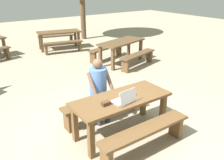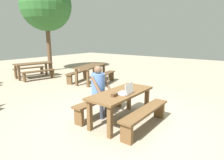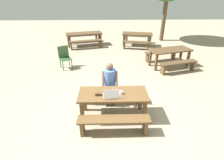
{
  "view_description": "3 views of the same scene",
  "coord_description": "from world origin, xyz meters",
  "px_view_note": "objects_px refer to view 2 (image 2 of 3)",
  "views": [
    {
      "loc": [
        -2.3,
        -2.98,
        2.58
      ],
      "look_at": [
        -0.02,
        0.25,
        0.97
      ],
      "focal_mm": 38.91,
      "sensor_mm": 36.0,
      "label": 1
    },
    {
      "loc": [
        -3.51,
        -2.37,
        1.94
      ],
      "look_at": [
        -0.02,
        0.25,
        0.97
      ],
      "focal_mm": 30.77,
      "sensor_mm": 36.0,
      "label": 2
    },
    {
      "loc": [
        -0.13,
        -3.76,
        3.13
      ],
      "look_at": [
        -0.02,
        0.25,
        0.97
      ],
      "focal_mm": 28.24,
      "sensor_mm": 36.0,
      "label": 3
    }
  ],
  "objects_px": {
    "laptop": "(126,91)",
    "picnic_table_distant": "(33,66)",
    "picnic_table_mid": "(91,68)",
    "tree_left": "(46,6)",
    "picnic_table_front": "(121,97)",
    "person_seated": "(99,87)",
    "small_pouch": "(114,95)",
    "coffee_mug": "(127,88)"
  },
  "relations": [
    {
      "from": "laptop",
      "to": "tree_left",
      "type": "relative_size",
      "value": 0.07
    },
    {
      "from": "laptop",
      "to": "picnic_table_distant",
      "type": "distance_m",
      "value": 6.64
    },
    {
      "from": "tree_left",
      "to": "laptop",
      "type": "bearing_deg",
      "value": -114.27
    },
    {
      "from": "coffee_mug",
      "to": "picnic_table_front",
      "type": "bearing_deg",
      "value": 170.01
    },
    {
      "from": "picnic_table_mid",
      "to": "tree_left",
      "type": "xyz_separation_m",
      "value": [
        0.81,
        4.07,
        3.05
      ]
    },
    {
      "from": "picnic_table_front",
      "to": "picnic_table_distant",
      "type": "bearing_deg",
      "value": 75.76
    },
    {
      "from": "coffee_mug",
      "to": "picnic_table_distant",
      "type": "distance_m",
      "value": 6.45
    },
    {
      "from": "picnic_table_front",
      "to": "coffee_mug",
      "type": "xyz_separation_m",
      "value": [
        0.2,
        -0.04,
        0.16
      ]
    },
    {
      "from": "person_seated",
      "to": "picnic_table_mid",
      "type": "xyz_separation_m",
      "value": [
        2.61,
        2.71,
        -0.12
      ]
    },
    {
      "from": "laptop",
      "to": "picnic_table_distant",
      "type": "relative_size",
      "value": 0.21
    },
    {
      "from": "coffee_mug",
      "to": "picnic_table_mid",
      "type": "relative_size",
      "value": 0.05
    },
    {
      "from": "picnic_table_mid",
      "to": "picnic_table_distant",
      "type": "height_order",
      "value": "picnic_table_mid"
    },
    {
      "from": "person_seated",
      "to": "tree_left",
      "type": "bearing_deg",
      "value": 63.24
    },
    {
      "from": "picnic_table_mid",
      "to": "tree_left",
      "type": "distance_m",
      "value": 5.15
    },
    {
      "from": "picnic_table_front",
      "to": "small_pouch",
      "type": "bearing_deg",
      "value": -168.14
    },
    {
      "from": "picnic_table_distant",
      "to": "tree_left",
      "type": "distance_m",
      "value": 3.71
    },
    {
      "from": "laptop",
      "to": "coffee_mug",
      "type": "bearing_deg",
      "value": -159.48
    },
    {
      "from": "laptop",
      "to": "coffee_mug",
      "type": "height_order",
      "value": "laptop"
    },
    {
      "from": "picnic_table_front",
      "to": "picnic_table_mid",
      "type": "distance_m",
      "value": 4.17
    },
    {
      "from": "person_seated",
      "to": "picnic_table_distant",
      "type": "xyz_separation_m",
      "value": [
        1.67,
        5.66,
        -0.15
      ]
    },
    {
      "from": "small_pouch",
      "to": "picnic_table_distant",
      "type": "relative_size",
      "value": 0.08
    },
    {
      "from": "picnic_table_front",
      "to": "person_seated",
      "type": "bearing_deg",
      "value": 97.22
    },
    {
      "from": "person_seated",
      "to": "picnic_table_distant",
      "type": "height_order",
      "value": "person_seated"
    },
    {
      "from": "laptop",
      "to": "tree_left",
      "type": "height_order",
      "value": "tree_left"
    },
    {
      "from": "laptop",
      "to": "person_seated",
      "type": "distance_m",
      "value": 0.77
    },
    {
      "from": "small_pouch",
      "to": "coffee_mug",
      "type": "distance_m",
      "value": 0.57
    },
    {
      "from": "laptop",
      "to": "coffee_mug",
      "type": "xyz_separation_m",
      "value": [
        0.26,
        0.13,
        -0.01
      ]
    },
    {
      "from": "small_pouch",
      "to": "picnic_table_distant",
      "type": "distance_m",
      "value": 6.64
    },
    {
      "from": "laptop",
      "to": "coffee_mug",
      "type": "relative_size",
      "value": 4.24
    },
    {
      "from": "picnic_table_front",
      "to": "small_pouch",
      "type": "relative_size",
      "value": 11.79
    },
    {
      "from": "small_pouch",
      "to": "tree_left",
      "type": "distance_m",
      "value": 8.83
    },
    {
      "from": "small_pouch",
      "to": "picnic_table_mid",
      "type": "distance_m",
      "value": 4.46
    },
    {
      "from": "small_pouch",
      "to": "picnic_table_mid",
      "type": "height_order",
      "value": "small_pouch"
    },
    {
      "from": "picnic_table_front",
      "to": "coffee_mug",
      "type": "height_order",
      "value": "coffee_mug"
    },
    {
      "from": "picnic_table_front",
      "to": "laptop",
      "type": "relative_size",
      "value": 4.6
    },
    {
      "from": "picnic_table_front",
      "to": "coffee_mug",
      "type": "distance_m",
      "value": 0.26
    },
    {
      "from": "picnic_table_distant",
      "to": "small_pouch",
      "type": "bearing_deg",
      "value": -95.53
    },
    {
      "from": "picnic_table_front",
      "to": "picnic_table_distant",
      "type": "height_order",
      "value": "picnic_table_distant"
    },
    {
      "from": "picnic_table_distant",
      "to": "person_seated",
      "type": "bearing_deg",
      "value": -94.74
    },
    {
      "from": "small_pouch",
      "to": "picnic_table_mid",
      "type": "xyz_separation_m",
      "value": [
        2.9,
        3.39,
        -0.12
      ]
    },
    {
      "from": "person_seated",
      "to": "picnic_table_mid",
      "type": "height_order",
      "value": "person_seated"
    },
    {
      "from": "tree_left",
      "to": "person_seated",
      "type": "bearing_deg",
      "value": -116.76
    }
  ]
}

